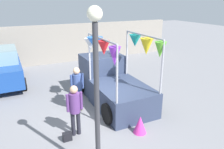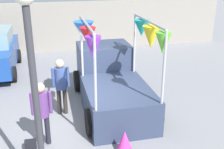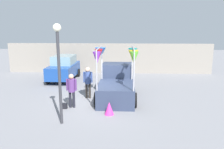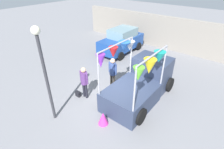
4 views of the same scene
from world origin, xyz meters
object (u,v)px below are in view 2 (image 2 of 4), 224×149
(person_vendor, at_px, (61,82))
(handbag, at_px, (31,145))
(folded_kite_bundle_magenta, at_px, (125,142))
(street_lamp, at_px, (33,74))
(person_customer, at_px, (42,108))
(vendor_truck, at_px, (110,79))

(person_vendor, xyz_separation_m, handbag, (-0.91, -1.74, -0.95))
(handbag, bearing_deg, folded_kite_bundle_magenta, -15.42)
(person_vendor, distance_m, street_lamp, 3.82)
(person_vendor, distance_m, folded_kite_bundle_magenta, 2.84)
(person_customer, height_order, folded_kite_bundle_magenta, person_customer)
(person_vendor, height_order, street_lamp, street_lamp)
(vendor_truck, distance_m, folded_kite_bundle_magenta, 2.78)
(vendor_truck, xyz_separation_m, person_vendor, (-1.61, -0.35, 0.20))
(person_customer, xyz_separation_m, handbag, (-0.35, -0.20, -0.90))
(vendor_truck, bearing_deg, street_lamp, -119.87)
(person_vendor, relative_size, folded_kite_bundle_magenta, 2.98)
(handbag, relative_size, street_lamp, 0.07)
(handbag, bearing_deg, vendor_truck, 39.57)
(person_vendor, bearing_deg, person_customer, -110.17)
(person_vendor, height_order, folded_kite_bundle_magenta, person_vendor)
(vendor_truck, bearing_deg, person_vendor, -167.86)
(person_customer, relative_size, street_lamp, 0.42)
(person_customer, height_order, handbag, person_customer)
(vendor_truck, distance_m, person_customer, 2.88)
(street_lamp, xyz_separation_m, folded_kite_bundle_magenta, (1.92, 1.07, -2.36))
(street_lamp, height_order, folded_kite_bundle_magenta, street_lamp)
(vendor_truck, xyz_separation_m, street_lamp, (-2.17, -3.78, 1.77))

